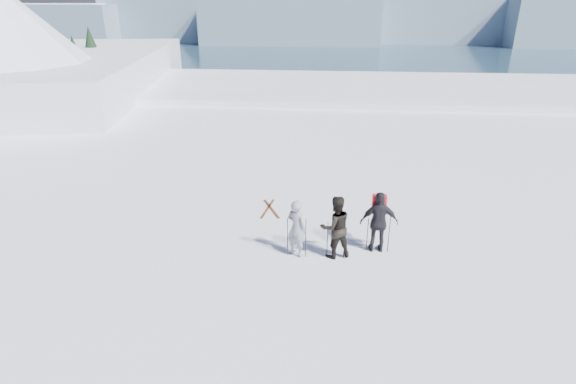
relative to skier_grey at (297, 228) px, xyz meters
name	(u,v)px	position (x,y,z in m)	size (l,w,h in m)	color
lake_basin	(331,159)	(1.10, 28.23, -7.42)	(820.00, 820.00, 71.62)	white
far_mountain_range	(366,17)	(30.70, 453.01, -8.11)	(770.00, 110.00, 53.00)	slate
near_ridge	(53,123)	(-25.46, 27.57, -4.40)	(31.37, 35.68, 25.62)	white
skier_grey	(297,228)	(0.00, 0.00, 0.00)	(0.67, 0.44, 1.83)	gray
skier_dark	(335,227)	(1.16, 0.03, 0.08)	(0.97, 0.75, 1.99)	black
skier_pack	(379,222)	(2.49, 0.48, 0.07)	(1.16, 0.48, 1.97)	black
backpack	(381,181)	(2.48, 0.73, 1.33)	(0.42, 0.24, 0.54)	red
ski_poles	(337,237)	(1.24, 0.11, -0.30)	(3.12, 0.59, 1.34)	black
skis_loose	(270,209)	(-1.27, 3.18, -0.90)	(0.82, 1.70, 0.03)	black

